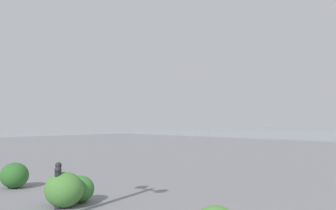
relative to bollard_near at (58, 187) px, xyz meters
name	(u,v)px	position (x,y,z in m)	size (l,w,h in m)	color
bollard_near	(58,187)	(0.00, 0.00, 0.00)	(0.13, 0.13, 0.80)	#232328
bollard_mid	(58,182)	(0.47, -0.27, 0.01)	(0.13, 0.13, 0.82)	#232328
shrub_low	(14,175)	(2.67, -0.30, -0.10)	(0.74, 0.66, 0.63)	#2D6628
shrub_round	(80,189)	(0.19, -0.59, -0.15)	(0.63, 0.57, 0.54)	#387533
shrub_wide	(64,190)	(0.04, -0.16, -0.08)	(0.80, 0.72, 0.68)	#477F38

